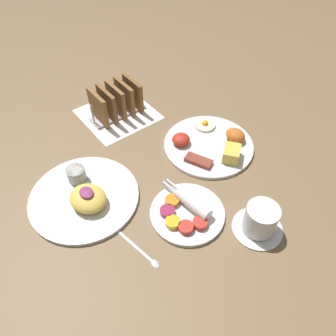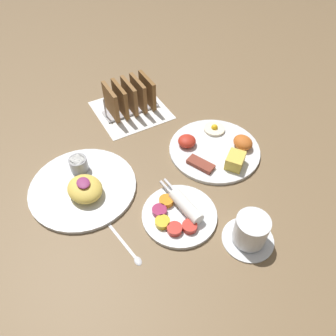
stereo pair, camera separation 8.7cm
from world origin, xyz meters
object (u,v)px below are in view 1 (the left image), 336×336
plate_condiments (186,212)px  plate_foreground (85,196)px  coffee_cup (260,220)px  plate_breakfast (211,144)px  toast_rack (116,101)px

plate_condiments → plate_foreground: bearing=-138.5°
plate_foreground → coffee_cup: 0.43m
plate_condiments → plate_breakfast: bearing=123.7°
plate_condiments → plate_foreground: plate_foreground is taller
plate_foreground → coffee_cup: (0.33, 0.28, 0.02)m
plate_breakfast → coffee_cup: size_ratio=2.19×
plate_foreground → toast_rack: size_ratio=1.55×
coffee_cup → plate_breakfast: bearing=159.3°
plate_breakfast → plate_condiments: bearing=-56.3°
toast_rack → coffee_cup: (0.57, 0.03, -0.02)m
toast_rack → plate_condiments: bearing=-10.0°
plate_condiments → coffee_cup: (0.13, 0.11, 0.02)m
plate_breakfast → plate_condiments: size_ratio=1.35×
plate_breakfast → toast_rack: toast_rack is taller
plate_condiments → plate_foreground: 0.26m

